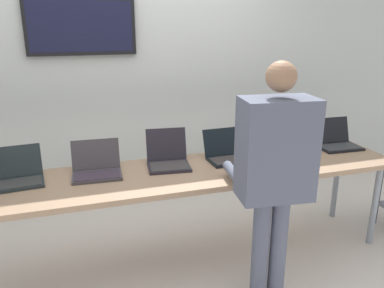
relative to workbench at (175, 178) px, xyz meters
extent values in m
cube|color=silver|center=(0.00, 0.00, -0.73)|extent=(8.00, 8.00, 0.04)
cube|color=silver|center=(0.00, 1.13, 0.62)|extent=(8.00, 0.06, 2.67)
cube|color=black|center=(-0.54, 1.08, 1.06)|extent=(0.94, 0.05, 0.49)
cube|color=black|center=(-0.54, 1.06, 1.06)|extent=(0.88, 0.02, 0.43)
cube|color=#99785D|center=(0.00, 0.00, 0.03)|extent=(3.49, 0.70, 0.04)
cylinder|color=gray|center=(1.65, -0.25, -0.35)|extent=(0.05, 0.05, 0.72)
cylinder|color=gray|center=(1.65, 0.25, -0.35)|extent=(0.05, 0.05, 0.72)
cube|color=#20282B|center=(-1.07, 0.09, 0.06)|extent=(0.34, 0.25, 0.02)
cube|color=#303130|center=(-1.07, 0.07, 0.07)|extent=(0.31, 0.20, 0.00)
cube|color=#20282B|center=(-1.08, 0.23, 0.17)|extent=(0.33, 0.10, 0.21)
cube|color=#285741|center=(-1.08, 0.23, 0.17)|extent=(0.30, 0.08, 0.18)
cube|color=#3C373B|center=(-0.55, 0.07, 0.06)|extent=(0.35, 0.24, 0.02)
cube|color=#322935|center=(-0.55, 0.06, 0.07)|extent=(0.32, 0.19, 0.00)
cube|color=#3C373B|center=(-0.54, 0.21, 0.17)|extent=(0.35, 0.10, 0.21)
cube|color=navy|center=(-0.54, 0.22, 0.17)|extent=(0.32, 0.08, 0.18)
cube|color=#242028|center=(-0.02, 0.09, 0.06)|extent=(0.34, 0.28, 0.02)
cube|color=#353132|center=(-0.02, 0.08, 0.07)|extent=(0.30, 0.23, 0.00)
cube|color=#242028|center=(0.00, 0.25, 0.19)|extent=(0.32, 0.11, 0.24)
cube|color=white|center=(0.00, 0.26, 0.18)|extent=(0.29, 0.09, 0.21)
cube|color=black|center=(0.48, 0.08, 0.06)|extent=(0.36, 0.24, 0.02)
cube|color=#352F2E|center=(0.48, 0.07, 0.07)|extent=(0.32, 0.19, 0.00)
cube|color=black|center=(0.48, 0.23, 0.17)|extent=(0.35, 0.10, 0.21)
cube|color=black|center=(0.48, 0.23, 0.17)|extent=(0.32, 0.08, 0.18)
cube|color=black|center=(0.98, 0.07, 0.06)|extent=(0.39, 0.25, 0.02)
cube|color=#332F2E|center=(0.97, 0.06, 0.07)|extent=(0.36, 0.20, 0.00)
cube|color=black|center=(0.99, 0.24, 0.16)|extent=(0.38, 0.15, 0.19)
cube|color=#37497F|center=(0.99, 0.24, 0.16)|extent=(0.35, 0.13, 0.17)
cube|color=black|center=(1.51, 0.10, 0.06)|extent=(0.37, 0.24, 0.02)
cube|color=#323537|center=(1.51, 0.09, 0.07)|extent=(0.34, 0.19, 0.00)
cube|color=black|center=(1.51, 0.25, 0.17)|extent=(0.36, 0.09, 0.22)
cube|color=#276439|center=(1.51, 0.25, 0.17)|extent=(0.33, 0.08, 0.19)
cylinder|color=#505568|center=(0.40, -0.62, -0.32)|extent=(0.12, 0.12, 0.78)
cylinder|color=#505568|center=(0.52, -0.64, -0.32)|extent=(0.12, 0.12, 0.78)
cube|color=#505568|center=(0.46, -0.63, 0.38)|extent=(0.47, 0.31, 0.62)
sphere|color=#91694E|center=(0.46, -0.63, 0.81)|extent=(0.18, 0.18, 0.18)
cylinder|color=#505568|center=(0.33, -0.32, 0.12)|extent=(0.11, 0.33, 0.07)
cylinder|color=#505568|center=(0.66, -0.36, 0.12)|extent=(0.11, 0.33, 0.07)
cylinder|color=#3D4C94|center=(0.93, -0.25, 0.09)|extent=(0.08, 0.08, 0.09)
cube|color=white|center=(0.80, -0.17, 0.05)|extent=(0.28, 0.34, 0.00)
cylinder|color=#333338|center=(1.95, 0.01, -0.42)|extent=(0.02, 0.02, 0.59)
camera|label=1|loc=(-0.67, -2.55, 1.10)|focal=35.99mm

